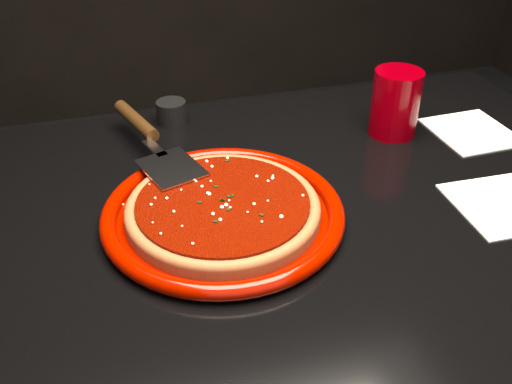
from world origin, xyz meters
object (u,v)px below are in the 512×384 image
(plate, at_px, (223,213))
(ramekin, at_px, (172,112))
(cup, at_px, (395,103))
(pizza_server, at_px, (153,139))
(table, at_px, (282,367))

(plate, relative_size, ramekin, 6.27)
(ramekin, bearing_deg, cup, -22.51)
(plate, relative_size, pizza_server, 1.02)
(cup, bearing_deg, table, -146.64)
(plate, height_order, ramekin, ramekin)
(plate, xyz_separation_m, pizza_server, (-0.07, 0.20, 0.03))
(table, relative_size, pizza_server, 3.39)
(table, bearing_deg, pizza_server, 131.94)
(table, distance_m, pizza_server, 0.50)
(table, bearing_deg, ramekin, 109.82)
(cup, bearing_deg, plate, -154.46)
(plate, bearing_deg, ramekin, 93.20)
(plate, xyz_separation_m, ramekin, (-0.02, 0.34, 0.01))
(pizza_server, xyz_separation_m, cup, (0.45, -0.02, 0.02))
(plate, xyz_separation_m, cup, (0.37, 0.18, 0.05))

